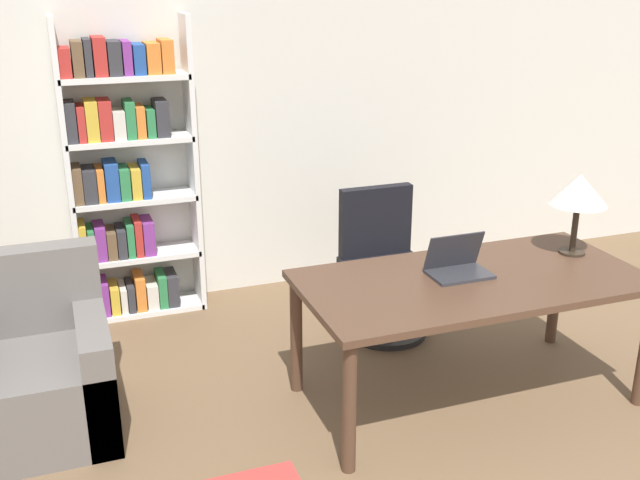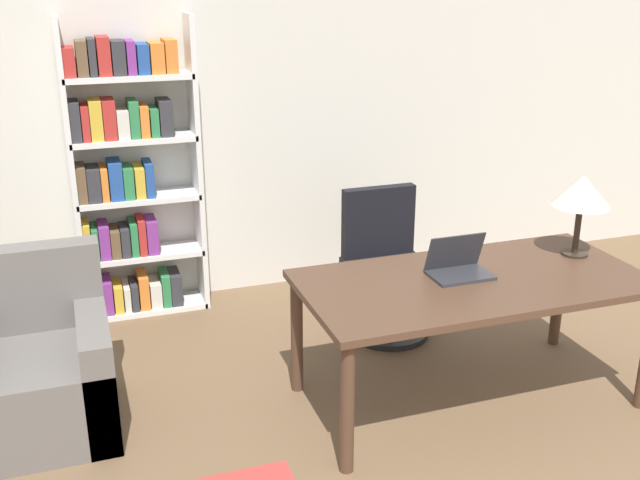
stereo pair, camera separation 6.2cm
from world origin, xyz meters
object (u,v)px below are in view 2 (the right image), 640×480
laptop (458,266)px  bookshelf (128,179)px  desk (473,292)px  armchair (36,374)px  office_chair (386,268)px  table_lamp (582,192)px

laptop → bookshelf: bookshelf is taller
desk → armchair: (-2.29, 0.50, -0.35)m
office_chair → armchair: (-2.21, -0.45, -0.14)m
laptop → office_chair: (-0.03, 0.88, -0.34)m
office_chair → armchair: 2.26m
laptop → bookshelf: 2.36m
table_lamp → office_chair: size_ratio=0.50×
desk → table_lamp: size_ratio=3.92×
laptop → bookshelf: bearing=132.4°
laptop → office_chair: bearing=91.9°
laptop → office_chair: size_ratio=0.34×
armchair → bookshelf: bearing=63.4°
table_lamp → armchair: 3.17m
armchair → laptop: bearing=-10.8°
office_chair → laptop: bearing=-88.1°
office_chair → armchair: size_ratio=1.04×
bookshelf → desk: bearing=-47.8°
laptop → table_lamp: table_lamp is taller
laptop → table_lamp: size_ratio=0.69×
desk → office_chair: bearing=95.2°
desk → armchair: armchair is taller
bookshelf → laptop: bearing=-47.6°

